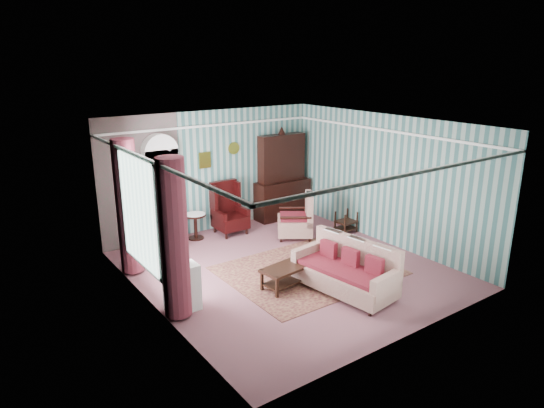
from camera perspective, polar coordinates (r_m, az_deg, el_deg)
floor at (r=9.79m, az=1.74°, el=-7.68°), size 6.00×6.00×0.00m
room_shell at (r=8.94m, az=-1.99°, el=3.53°), size 5.53×6.02×2.91m
bookcase at (r=11.13m, az=-12.71°, el=1.08°), size 0.80×0.28×2.24m
dresser_hutch at (r=12.56m, az=1.26°, el=3.56°), size 1.50×0.56×2.36m
wingback_left at (r=10.83m, az=-12.95°, el=-2.11°), size 0.76×0.80×1.25m
wingback_right at (r=11.56m, az=-4.95°, el=-0.53°), size 0.76×0.80×1.25m
seated_woman at (r=10.84m, az=-12.94°, el=-2.28°), size 0.44×0.40×1.18m
round_side_table at (r=11.41m, az=-8.97°, el=-2.63°), size 0.50×0.50×0.60m
nest_table at (r=11.84m, az=8.71°, el=-2.06°), size 0.45×0.38×0.54m
plant_stand at (r=8.28m, az=-10.53°, el=-9.71°), size 0.55×0.35×0.80m
rug at (r=9.75m, az=4.23°, el=-7.80°), size 3.20×2.60×0.01m
sofa at (r=8.78m, az=8.52°, el=-7.10°), size 1.21×2.02×1.05m
floral_armchair at (r=11.34m, az=2.70°, el=-1.80°), size 1.23×1.23×0.89m
coffee_table at (r=8.97m, az=1.48°, el=-8.63°), size 0.92×0.61×0.41m
potted_plant_a at (r=7.96m, az=-11.07°, el=-6.15°), size 0.42×0.39×0.39m
potted_plant_b at (r=8.14m, az=-10.58°, el=-5.12°), size 0.28×0.23×0.52m
potted_plant_c at (r=8.08m, az=-11.54°, el=-5.84°), size 0.27×0.27×0.38m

